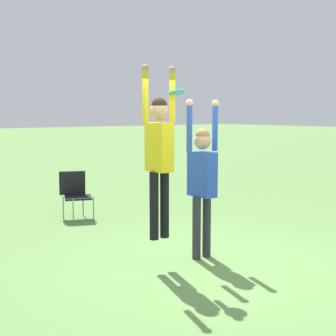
{
  "coord_description": "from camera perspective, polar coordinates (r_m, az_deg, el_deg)",
  "views": [
    {
      "loc": [
        -4.25,
        -4.62,
        2.07
      ],
      "look_at": [
        -0.24,
        0.55,
        1.3
      ],
      "focal_mm": 50.0,
      "sensor_mm": 36.0,
      "label": 1
    }
  ],
  "objects": [
    {
      "name": "person_jumping",
      "position": [
        6.1,
        -1.08,
        2.53
      ],
      "size": [
        0.54,
        0.38,
        2.27
      ],
      "rotation": [
        0.0,
        0.0,
        1.57
      ],
      "color": "black",
      "rests_on": "ground_plane"
    },
    {
      "name": "ground_plane",
      "position": [
        6.61,
        4.66,
        -11.57
      ],
      "size": [
        120.0,
        120.0,
        0.0
      ],
      "primitive_type": "plane",
      "color": "#608C47"
    },
    {
      "name": "camping_chair_1",
      "position": [
        9.38,
        -11.22,
        -2.8
      ],
      "size": [
        0.67,
        0.73,
        0.93
      ],
      "rotation": [
        0.0,
        0.0,
        2.73
      ],
      "color": "gray",
      "rests_on": "ground_plane"
    },
    {
      "name": "person_defending",
      "position": [
        6.61,
        4.18,
        -0.78
      ],
      "size": [
        0.58,
        0.43,
        2.26
      ],
      "rotation": [
        0.0,
        0.0,
        -1.57
      ],
      "color": "#2D2D38",
      "rests_on": "ground_plane"
    },
    {
      "name": "frisbee",
      "position": [
        6.18,
        1.14,
        9.21
      ],
      "size": [
        0.23,
        0.22,
        0.08
      ],
      "color": "#2D9EDB"
    }
  ]
}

